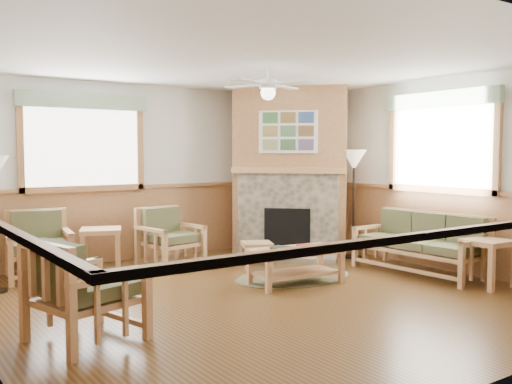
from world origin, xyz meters
TOP-DOWN VIEW (x-y plane):
  - floor at (0.00, 0.00)m, footprint 6.00×6.00m
  - ceiling at (0.00, 0.00)m, footprint 6.00×6.00m
  - wall_back at (0.00, 3.00)m, footprint 6.00×0.02m
  - wall_front at (0.00, -3.00)m, footprint 6.00×0.02m
  - wall_right at (3.00, 0.00)m, footprint 0.02×6.00m
  - wainscot at (0.00, 0.00)m, footprint 6.00×6.00m
  - fireplace at (2.05, 2.05)m, footprint 3.11×3.11m
  - window_back at (-1.10, 2.96)m, footprint 1.90×0.16m
  - window_right at (2.96, -0.20)m, footprint 0.16×1.90m
  - ceiling_fan at (0.30, 0.30)m, footprint 1.59×1.59m
  - sofa at (2.47, -0.25)m, footprint 1.83×0.82m
  - armchair_back_left at (-1.90, 2.39)m, footprint 0.90×0.90m
  - armchair_back_right at (-0.10, 2.17)m, footprint 0.87×0.87m
  - armchair_left at (-2.19, -0.41)m, footprint 1.00×1.00m
  - coffee_table at (0.67, 0.21)m, footprint 1.20×0.70m
  - end_table_chairs at (-1.08, 2.36)m, footprint 0.70×0.69m
  - end_table_sofa at (2.55, -1.24)m, footprint 0.55×0.53m
  - footstool at (0.86, 1.35)m, footprint 0.56×0.56m
  - braided_rug at (0.90, 0.54)m, footprint 2.10×2.10m
  - floor_lamp_right at (2.55, 1.11)m, footprint 0.51×0.51m
  - book_red at (0.82, 0.16)m, footprint 0.32×0.36m
  - book_dark at (0.52, 0.28)m, footprint 0.29×0.33m

SIDE VIEW (x-z plane):
  - floor at x=0.00m, z-range -0.01..0.00m
  - braided_rug at x=0.90m, z-range 0.00..0.01m
  - footstool at x=0.86m, z-range 0.00..0.37m
  - coffee_table at x=0.67m, z-range 0.00..0.45m
  - end_table_sofa at x=2.55m, z-range 0.00..0.59m
  - end_table_chairs at x=-1.08m, z-range 0.00..0.61m
  - sofa at x=2.47m, z-range 0.00..0.83m
  - armchair_back_right at x=-0.10m, z-range 0.00..0.85m
  - armchair_back_left at x=-1.90m, z-range 0.00..0.89m
  - armchair_left at x=-2.19m, z-range 0.00..0.92m
  - book_dark at x=0.52m, z-range 0.47..0.49m
  - book_red at x=0.82m, z-range 0.47..0.50m
  - wainscot at x=0.00m, z-range 0.00..1.10m
  - floor_lamp_right at x=2.55m, z-range 0.00..1.71m
  - wall_back at x=0.00m, z-range 0.00..2.70m
  - wall_front at x=0.00m, z-range 0.00..2.70m
  - wall_right at x=3.00m, z-range 0.00..2.70m
  - fireplace at x=2.05m, z-range 0.00..2.70m
  - window_back at x=-1.10m, z-range 1.78..3.28m
  - window_right at x=2.96m, z-range 1.78..3.28m
  - ceiling_fan at x=0.30m, z-range 2.48..2.84m
  - ceiling at x=0.00m, z-range 2.70..2.71m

